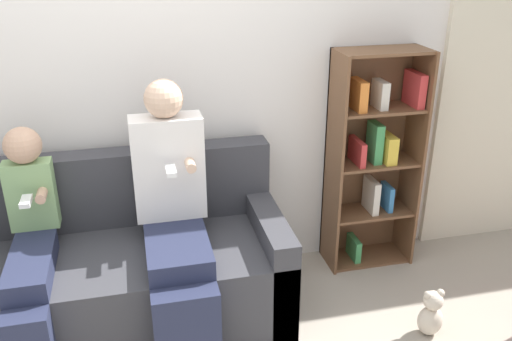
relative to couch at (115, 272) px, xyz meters
name	(u,v)px	position (x,y,z in m)	size (l,w,h in m)	color
back_wall	(137,79)	(0.22, 0.44, 0.97)	(10.00, 0.06, 2.55)	silver
curtain_panel	(499,78)	(2.52, 0.39, 0.86)	(0.83, 0.04, 2.33)	beige
couch	(115,272)	(0.00, 0.00, 0.00)	(1.86, 0.81, 0.91)	#38383D
adult_seated	(174,212)	(0.34, -0.10, 0.39)	(0.38, 0.76, 1.35)	#232842
child_seated	(30,251)	(-0.38, -0.14, 0.28)	(0.24, 0.78, 1.14)	#232842
bookshelf	(372,156)	(1.63, 0.29, 0.43)	(0.56, 0.28, 1.41)	brown
teddy_bear	(431,314)	(1.65, -0.53, -0.18)	(0.14, 0.12, 0.28)	beige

